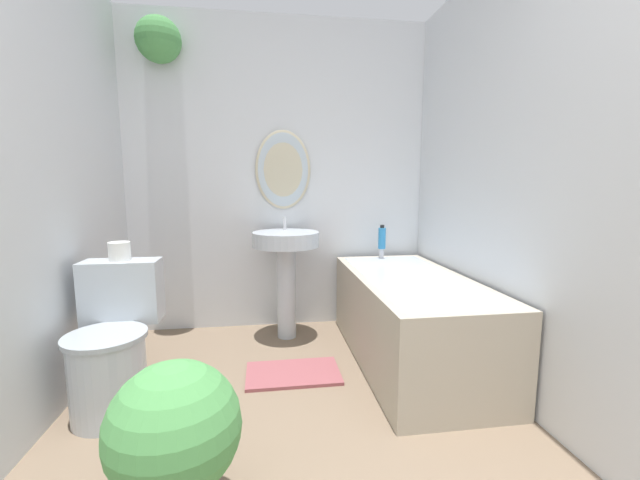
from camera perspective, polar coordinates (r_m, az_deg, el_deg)
The scene contains 9 objects.
wall_back at distance 3.14m, azimuth -7.17°, elevation 10.54°, with size 2.43×0.31×2.40m.
wall_right at distance 2.17m, azimuth 29.48°, elevation 8.68°, with size 0.06×2.91×2.40m.
toilet at distance 2.30m, azimuth -27.88°, elevation -13.58°, with size 0.40×0.55×0.73m.
pedestal_sink at distance 2.89m, azimuth -4.96°, elevation -2.64°, with size 0.48×0.48×0.90m.
bathtub at distance 2.64m, azimuth 12.98°, elevation -10.85°, with size 0.68×1.50×0.64m.
shampoo_bottle at distance 3.13m, azimuth 9.00°, elevation 0.32°, with size 0.06×0.06×0.19m.
potted_plant at distance 1.52m, azimuth -20.35°, elevation -25.09°, with size 0.44×0.44×0.56m.
bath_mat at distance 2.50m, azimuth -3.93°, elevation -18.78°, with size 0.56×0.34×0.02m.
toilet_paper_roll at distance 2.35m, azimuth -27.14°, elevation -1.47°, with size 0.11×0.11×0.10m.
Camera 1 is at (-0.13, -0.33, 1.14)m, focal length 22.00 mm.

